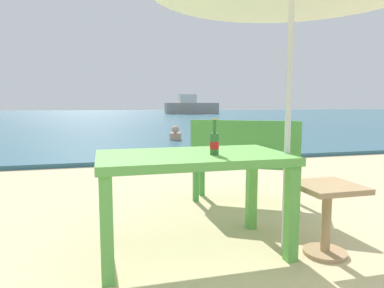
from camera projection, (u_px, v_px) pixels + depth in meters
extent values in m
cube|color=#2D6075|center=(120.00, 116.00, 30.67)|extent=(120.00, 50.00, 0.08)
cube|color=#60B24C|center=(193.00, 158.00, 2.57)|extent=(1.40, 0.80, 0.06)
cube|color=#60B24C|center=(107.00, 231.00, 2.13)|extent=(0.08, 0.08, 0.70)
cube|color=#60B24C|center=(292.00, 214.00, 2.45)|extent=(0.08, 0.08, 0.70)
cube|color=#60B24C|center=(105.00, 201.00, 2.78)|extent=(0.08, 0.08, 0.70)
cube|color=#60B24C|center=(251.00, 191.00, 3.10)|extent=(0.08, 0.08, 0.70)
cylinder|color=#2D662D|center=(214.00, 144.00, 2.50)|extent=(0.06, 0.06, 0.16)
cone|color=#2D662D|center=(215.00, 134.00, 2.49)|extent=(0.06, 0.06, 0.03)
cylinder|color=#2D662D|center=(215.00, 126.00, 2.48)|extent=(0.03, 0.03, 0.09)
cylinder|color=red|center=(214.00, 145.00, 2.50)|extent=(0.07, 0.07, 0.05)
cylinder|color=gold|center=(215.00, 119.00, 2.47)|extent=(0.03, 0.03, 0.01)
cylinder|color=silver|center=(289.00, 101.00, 2.54)|extent=(0.04, 0.04, 2.30)
cube|color=tan|center=(328.00, 187.00, 2.54)|extent=(0.44, 0.44, 0.04)
cylinder|color=tan|center=(326.00, 222.00, 2.57)|extent=(0.07, 0.07, 0.50)
cylinder|color=tan|center=(325.00, 252.00, 2.60)|extent=(0.32, 0.32, 0.03)
cube|color=#4C9E47|center=(245.00, 163.00, 3.94)|extent=(1.22, 0.92, 0.05)
cube|color=#4C9E47|center=(244.00, 141.00, 3.76)|extent=(1.05, 0.65, 0.44)
cube|color=#4C9E47|center=(294.00, 184.00, 3.95)|extent=(0.06, 0.06, 0.42)
cube|color=#4C9E47|center=(202.00, 178.00, 4.25)|extent=(0.06, 0.06, 0.42)
cube|color=#4C9E47|center=(295.00, 190.00, 3.69)|extent=(0.06, 0.06, 0.42)
cube|color=#4C9E47|center=(196.00, 183.00, 3.99)|extent=(0.06, 0.06, 0.42)
cylinder|color=tan|center=(175.00, 136.00, 10.02)|extent=(0.34, 0.34, 0.20)
sphere|color=tan|center=(175.00, 129.00, 10.00)|extent=(0.21, 0.21, 0.21)
cube|color=gray|center=(192.00, 108.00, 35.77)|extent=(5.48, 1.49, 1.12)
cube|color=silver|center=(187.00, 99.00, 35.53)|extent=(1.74, 1.12, 0.87)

